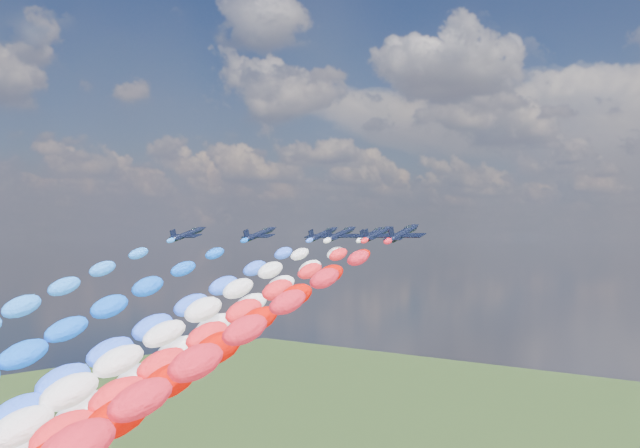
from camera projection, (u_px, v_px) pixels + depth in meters
The scene contains 14 objects.
jet_0 at pixel (187, 234), 165.42m from camera, with size 8.07×10.82×2.38m, color black, non-canonical shape.
jet_1 at pixel (259, 234), 165.17m from camera, with size 8.07×10.82×2.38m, color black, non-canonical shape.
jet_2 at pixel (323, 234), 167.81m from camera, with size 8.07×10.82×2.38m, color black, non-canonical shape.
trail_2 at pixel (89, 379), 122.64m from camera, with size 6.69×114.66×50.83m, color #3060FF, non-canonical shape.
jet_3 at pixel (341, 234), 159.13m from camera, with size 8.07×10.82×2.38m, color black, non-canonical shape.
trail_3 at pixel (96, 390), 113.97m from camera, with size 6.69×114.66×50.83m, color white, non-canonical shape.
jet_4 at pixel (372, 234), 169.36m from camera, with size 8.07×10.82×2.38m, color black, non-canonical shape.
trail_4 at pixel (158, 378), 124.20m from camera, with size 6.69×114.66×50.83m, color white, non-canonical shape.
jet_5 at pixel (378, 234), 156.08m from camera, with size 8.07×10.82×2.38m, color black, non-canonical shape.
trail_5 at pixel (141, 394), 110.92m from camera, with size 6.69×114.66×50.83m, color red, non-canonical shape.
jet_6 at pixel (401, 234), 142.44m from camera, with size 8.07×10.82×2.38m, color black, non-canonical shape.
trail_6 at pixel (143, 416), 97.28m from camera, with size 6.69×114.66×50.83m, color red, non-canonical shape.
jet_7 at pixel (403, 233), 130.47m from camera, with size 8.07×10.82×2.38m, color black, non-canonical shape.
trail_7 at pixel (109, 441), 85.31m from camera, with size 6.69×114.66×50.83m, color red, non-canonical shape.
Camera 1 is at (99.23, -114.44, 92.99)m, focal length 43.26 mm.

